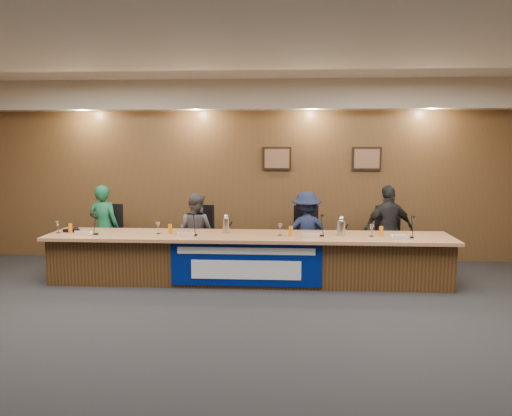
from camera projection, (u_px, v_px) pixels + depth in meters
The scene contains 39 objects.
floor at pixel (231, 344), 5.31m from camera, with size 10.00×10.00×0.00m, color black.
ceiling at pixel (228, 33), 4.90m from camera, with size 10.00×8.00×0.04m, color silver.
wall_back at pixel (255, 172), 9.07m from camera, with size 10.00×0.04×3.20m, color brown.
soffit at pixel (254, 95), 8.64m from camera, with size 10.00×0.50×0.50m, color beige.
dais_body at pixel (248, 260), 7.64m from camera, with size 6.00×0.80×0.70m, color #482E16.
dais_top at pixel (248, 236), 7.55m from camera, with size 6.10×0.95×0.05m, color #AD774F.
banner at pixel (246, 264), 7.23m from camera, with size 2.20×0.02×0.65m, color #001268.
banner_text_upper at pixel (246, 251), 7.19m from camera, with size 2.00×0.01×0.10m, color silver.
banner_text_lower at pixel (246, 270), 7.23m from camera, with size 1.60×0.01×0.28m, color silver.
wall_photo_left at pixel (277, 158), 8.98m from camera, with size 0.52×0.04×0.42m, color black.
wall_photo_right at pixel (367, 159), 8.88m from camera, with size 0.52×0.04×0.42m, color black.
panelist_a at pixel (104, 227), 8.43m from camera, with size 0.52×0.34×1.43m, color #145738.
panelist_b at pixel (196, 232), 8.34m from camera, with size 0.63×0.49×1.30m, color #4C4A50.
panelist_c at pixel (306, 232), 8.22m from camera, with size 0.86×0.50×1.34m, color #131C3B.
panelist_d at pixel (388, 230), 8.13m from camera, with size 0.85×0.35×1.45m, color black.
office_chair_a at pixel (107, 240), 8.56m from camera, with size 0.48×0.48×0.08m, color black.
office_chair_b at pixel (197, 241), 8.46m from camera, with size 0.48×0.48×0.08m, color black.
office_chair_c at pixel (306, 242), 8.34m from camera, with size 0.48×0.48×0.08m, color black.
office_chair_d at pixel (387, 243), 8.26m from camera, with size 0.48×0.48×0.08m, color black.
nameplate_a at pixel (83, 233), 7.47m from camera, with size 0.24×0.06×0.09m, color white.
microphone_a at pixel (96, 234), 7.55m from camera, with size 0.07×0.07×0.02m, color black.
juice_glass_a at pixel (70, 228), 7.65m from camera, with size 0.06×0.06×0.15m, color orange.
water_glass_a at pixel (58, 227), 7.67m from camera, with size 0.08×0.08×0.18m, color silver.
nameplate_b at pixel (186, 234), 7.35m from camera, with size 0.24×0.06×0.09m, color white.
microphone_b at pixel (195, 235), 7.47m from camera, with size 0.07×0.07×0.02m, color black.
juice_glass_b at pixel (170, 229), 7.59m from camera, with size 0.06×0.06×0.15m, color orange.
water_glass_b at pixel (158, 228), 7.59m from camera, with size 0.08×0.08×0.18m, color silver.
nameplate_c at pixel (311, 235), 7.26m from camera, with size 0.24×0.06×0.09m, color white.
microphone_c at pixel (322, 236), 7.41m from camera, with size 0.07×0.07×0.02m, color black.
juice_glass_c at pixel (291, 231), 7.41m from camera, with size 0.06×0.06×0.15m, color orange.
water_glass_c at pixel (280, 230), 7.47m from camera, with size 0.08×0.08×0.18m, color silver.
nameplate_d at pixel (401, 237), 7.14m from camera, with size 0.24×0.06×0.09m, color white.
microphone_d at pixel (411, 237), 7.27m from camera, with size 0.07×0.07×0.02m, color black.
juice_glass_d at pixel (381, 231), 7.40m from camera, with size 0.06×0.06×0.15m, color orange.
water_glass_d at pixel (372, 231), 7.37m from camera, with size 0.08×0.08×0.18m, color silver.
carafe_mid at pixel (226, 226), 7.65m from camera, with size 0.11×0.11×0.24m, color silver.
carafe_right at pixel (341, 228), 7.45m from camera, with size 0.13×0.13×0.23m, color silver.
speakerphone at pixel (74, 230), 7.80m from camera, with size 0.32×0.32×0.05m, color black.
paper_stack at pixel (401, 236), 7.39m from camera, with size 0.22×0.30×0.01m, color white.
Camera 1 is at (0.59, -5.05, 2.13)m, focal length 35.00 mm.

